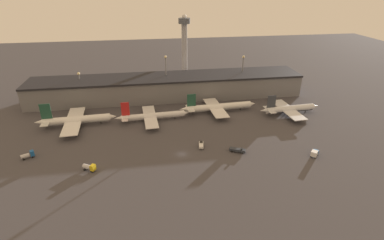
{
  "coord_description": "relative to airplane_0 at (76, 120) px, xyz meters",
  "views": [
    {
      "loc": [
        -13.95,
        -119.95,
        75.1
      ],
      "look_at": [
        8.69,
        23.92,
        6.0
      ],
      "focal_mm": 28.0,
      "sensor_mm": 36.0,
      "label": 1
    }
  ],
  "objects": [
    {
      "name": "ground",
      "position": [
        54.62,
        -39.09,
        -3.58
      ],
      "size": [
        600.0,
        600.0,
        0.0
      ],
      "primitive_type": "plane",
      "color": "#423F44"
    },
    {
      "name": "terminal_building",
      "position": [
        54.62,
        36.39,
        4.08
      ],
      "size": [
        182.74,
        26.69,
        15.24
      ],
      "color": "slate",
      "rests_on": "ground"
    },
    {
      "name": "airplane_0",
      "position": [
        0.0,
        0.0,
        0.0
      ],
      "size": [
        44.06,
        37.84,
        14.49
      ],
      "rotation": [
        0.0,
        0.0,
        0.06
      ],
      "color": "white",
      "rests_on": "ground"
    },
    {
      "name": "airplane_1",
      "position": [
        42.28,
        0.23,
        -0.65
      ],
      "size": [
        43.13,
        31.94,
        12.6
      ],
      "rotation": [
        0.0,
        0.0,
        0.06
      ],
      "color": "silver",
      "rests_on": "ground"
    },
    {
      "name": "airplane_2",
      "position": [
        82.85,
        6.23,
        -0.19
      ],
      "size": [
        48.71,
        31.2,
        13.14
      ],
      "rotation": [
        0.0,
        0.0,
        0.06
      ],
      "color": "white",
      "rests_on": "ground"
    },
    {
      "name": "airplane_3",
      "position": [
        124.99,
        -3.44,
        -0.17
      ],
      "size": [
        38.35,
        31.9,
        13.1
      ],
      "rotation": [
        0.0,
        0.0,
        0.06
      ],
      "color": "silver",
      "rests_on": "ground"
    },
    {
      "name": "service_vehicle_0",
      "position": [
        13.74,
        -46.13,
        -1.87
      ],
      "size": [
        6.04,
        4.66,
        3.25
      ],
      "rotation": [
        0.0,
        0.0,
        -0.52
      ],
      "color": "gold",
      "rests_on": "ground"
    },
    {
      "name": "service_vehicle_1",
      "position": [
        115.39,
        -50.57,
        -1.87
      ],
      "size": [
        5.17,
        5.2,
        3.08
      ],
      "rotation": [
        0.0,
        0.0,
        0.8
      ],
      "color": "#195199",
      "rests_on": "ground"
    },
    {
      "name": "service_vehicle_2",
      "position": [
        64.87,
        -34.25,
        -2.33
      ],
      "size": [
        3.05,
        5.54,
        2.68
      ],
      "rotation": [
        0.0,
        0.0,
        1.39
      ],
      "color": "white",
      "rests_on": "ground"
    },
    {
      "name": "service_vehicle_3",
      "position": [
        81.21,
        -41.37,
        -2.36
      ],
      "size": [
        7.85,
        5.5,
        2.59
      ],
      "rotation": [
        0.0,
        0.0,
        -0.48
      ],
      "color": "#282D38",
      "rests_on": "ground"
    },
    {
      "name": "service_vehicle_4",
      "position": [
        -15.64,
        -31.55,
        -1.89
      ],
      "size": [
        5.97,
        4.28,
        3.31
      ],
      "rotation": [
        0.0,
        0.0,
        0.46
      ],
      "color": "#195199",
      "rests_on": "ground"
    },
    {
      "name": "lamp_post_0",
      "position": [
        -3.03,
        39.03,
        9.41
      ],
      "size": [
        1.8,
        1.8,
        19.81
      ],
      "color": "slate",
      "rests_on": "ground"
    },
    {
      "name": "lamp_post_1",
      "position": [
        53.93,
        39.03,
        14.31
      ],
      "size": [
        1.8,
        1.8,
        28.65
      ],
      "color": "slate",
      "rests_on": "ground"
    },
    {
      "name": "lamp_post_2",
      "position": [
        108.04,
        39.03,
        13.26
      ],
      "size": [
        1.8,
        1.8,
        26.72
      ],
      "color": "slate",
      "rests_on": "ground"
    },
    {
      "name": "control_tower",
      "position": [
        71.98,
        78.18,
        25.43
      ],
      "size": [
        9.0,
        9.0,
        50.5
      ],
      "color": "#99999E",
      "rests_on": "ground"
    }
  ]
}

